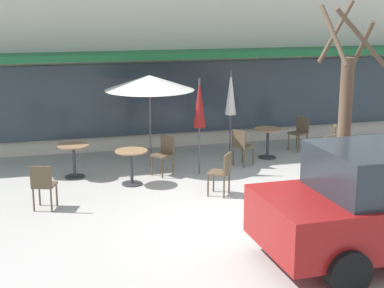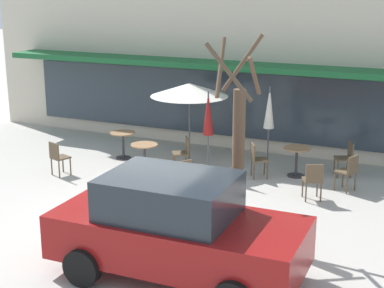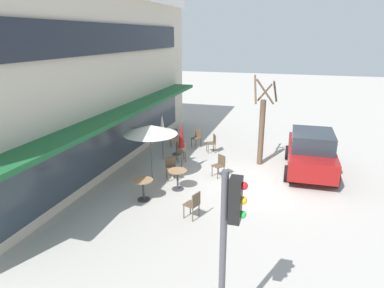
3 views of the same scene
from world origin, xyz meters
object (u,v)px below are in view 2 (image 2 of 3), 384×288
Objects in this scene: cafe_table_near_wall at (297,157)px; cafe_chair_3 at (58,156)px; cafe_chair_4 at (313,179)px; cafe_chair_6 at (183,151)px; cafe_table_by_tree at (123,141)px; patio_umbrella_cream_folded at (208,114)px; patio_umbrella_corner_open at (269,108)px; cafe_chair_5 at (346,156)px; street_tree at (238,149)px; parked_sedan at (176,227)px; cafe_chair_0 at (348,170)px; cafe_table_streetside at (144,153)px; patio_umbrella_green_folded at (189,90)px; cafe_chair_1 at (182,175)px; cafe_chair_2 at (257,158)px.

cafe_chair_3 reaches higher than cafe_table_near_wall.
cafe_chair_3 is 1.00× the size of cafe_chair_4.
cafe_table_by_tree is at bearing 171.76° from cafe_chair_6.
patio_umbrella_corner_open is (1.18, 1.29, 0.00)m from patio_umbrella_cream_folded.
cafe_table_near_wall is 1.27m from cafe_chair_5.
cafe_table_near_wall is 0.20× the size of street_tree.
cafe_chair_6 is 5.80m from parked_sedan.
patio_umbrella_cream_folded reaches higher than cafe_chair_0.
street_tree is at bearing -92.45° from cafe_table_near_wall.
street_tree reaches higher than cafe_table_streetside.
patio_umbrella_green_folded is 2.19m from patio_umbrella_corner_open.
cafe_chair_1 is at bearing 142.62° from street_tree.
patio_umbrella_corner_open is 2.78m from cafe_chair_4.
cafe_chair_6 is (-1.96, -1.11, -1.10)m from patio_umbrella_corner_open.
parked_sedan is (-1.88, -5.43, 0.35)m from cafe_chair_0.
cafe_table_near_wall is at bearing 51.19° from cafe_chair_1.
street_tree is at bearing -80.72° from patio_umbrella_corner_open.
cafe_chair_0 is 0.21× the size of parked_sedan.
cafe_table_near_wall is 0.35× the size of patio_umbrella_green_folded.
patio_umbrella_cream_folded is at bearing 121.95° from street_tree.
cafe_chair_4 is (1.66, -1.93, -1.10)m from patio_umbrella_corner_open.
cafe_chair_0 is 1.19m from cafe_chair_5.
cafe_chair_1 is 3.85m from parked_sedan.
cafe_table_near_wall is at bearing 116.79° from cafe_chair_4.
cafe_table_by_tree is 0.85× the size of cafe_chair_4.
cafe_chair_1 is 4.43m from cafe_chair_5.
patio_umbrella_cream_folded is at bearing 23.85° from cafe_chair_3.
cafe_table_streetside is 2.90m from cafe_chair_2.
cafe_chair_0 reaches higher than cafe_table_near_wall.
cafe_chair_6 is at bearing 33.50° from cafe_table_streetside.
patio_umbrella_green_folded is at bearing -170.34° from patio_umbrella_corner_open.
cafe_chair_6 is (0.17, -0.75, -1.50)m from patio_umbrella_green_folded.
patio_umbrella_cream_folded is 2.47× the size of cafe_chair_2.
cafe_table_streetside is at bearing -160.43° from cafe_table_near_wall.
patio_umbrella_cream_folded is at bearing -9.54° from cafe_table_by_tree.
cafe_table_by_tree is at bearing -170.48° from cafe_chair_5.
parked_sedan is at bearing -85.70° from cafe_chair_2.
cafe_chair_4 is at bearing -49.21° from patio_umbrella_corner_open.
patio_umbrella_green_folded reaches higher than cafe_chair_6.
patio_umbrella_cream_folded reaches higher than parked_sedan.
cafe_chair_1 is at bearing -135.95° from cafe_chair_5.
patio_umbrella_cream_folded is at bearing 13.38° from cafe_table_streetside.
patio_umbrella_cream_folded is 5.41m from parked_sedan.
parked_sedan reaches higher than cafe_chair_6.
patio_umbrella_green_folded is (-3.00, 0.01, 1.51)m from cafe_table_near_wall.
patio_umbrella_corner_open is 5.59m from cafe_chair_3.
cafe_chair_6 is at bearing -8.24° from cafe_table_by_tree.
cafe_chair_3 is 7.35m from cafe_chair_5.
cafe_chair_5 is (2.02, 0.18, -1.10)m from patio_umbrella_corner_open.
cafe_chair_5 is at bearing 25.56° from cafe_table_near_wall.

